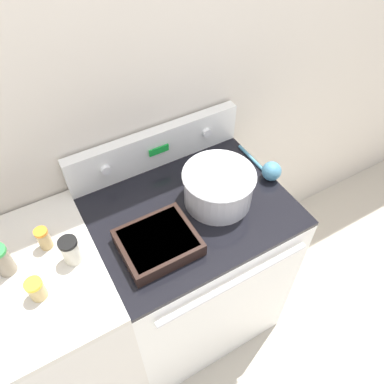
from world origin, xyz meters
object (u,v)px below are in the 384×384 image
ladle (270,170)px  spice_jar_green_cap (2,261)px  casserole_dish (158,242)px  spice_jar_black_cap (71,251)px  spice_jar_yellow_cap (36,289)px  mixing_bowl (218,186)px  spice_jar_orange_cap (44,238)px

ladle → spice_jar_green_cap: bearing=175.8°
casserole_dish → spice_jar_black_cap: spice_jar_black_cap is taller
spice_jar_yellow_cap → spice_jar_black_cap: bearing=29.0°
ladle → spice_jar_black_cap: size_ratio=2.52×
mixing_bowl → spice_jar_yellow_cap: mixing_bowl is taller
mixing_bowl → ladle: mixing_bowl is taller
spice_jar_black_cap → spice_jar_orange_cap: bearing=123.0°
casserole_dish → mixing_bowl: bearing=15.4°
spice_jar_black_cap → spice_jar_yellow_cap: 0.16m
ladle → spice_jar_orange_cap: bearing=173.1°
casserole_dish → spice_jar_black_cap: (-0.28, 0.09, 0.03)m
ladle → spice_jar_orange_cap: size_ratio=2.97×
spice_jar_green_cap → spice_jar_orange_cap: bearing=13.0°
spice_jar_yellow_cap → casserole_dish: bearing=-2.2°
mixing_bowl → spice_jar_black_cap: size_ratio=2.66×
casserole_dish → spice_jar_yellow_cap: (-0.42, 0.02, 0.02)m
spice_jar_orange_cap → spice_jar_green_cap: 0.15m
ladle → spice_jar_yellow_cap: 0.99m
spice_jar_orange_cap → ladle: bearing=-6.9°
casserole_dish → spice_jar_orange_cap: (-0.35, 0.20, 0.03)m
mixing_bowl → ladle: (0.26, 0.00, -0.04)m
spice_jar_orange_cap → mixing_bowl: bearing=-9.7°
spice_jar_black_cap → spice_jar_yellow_cap: (-0.14, -0.08, -0.01)m
spice_jar_black_cap → mixing_bowl: bearing=-0.9°
spice_jar_yellow_cap → ladle: bearing=4.0°
ladle → spice_jar_orange_cap: spice_jar_orange_cap is taller
casserole_dish → spice_jar_yellow_cap: 0.42m
ladle → spice_jar_black_cap: spice_jar_black_cap is taller
spice_jar_black_cap → casserole_dish: bearing=-18.4°
ladle → spice_jar_yellow_cap: bearing=-176.0°
casserole_dish → spice_jar_yellow_cap: bearing=177.8°
spice_jar_orange_cap → spice_jar_green_cap: (-0.14, -0.03, 0.02)m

